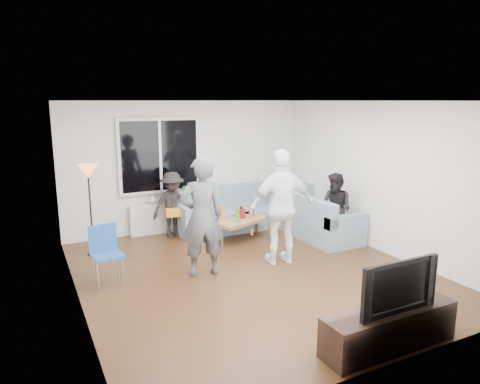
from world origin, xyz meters
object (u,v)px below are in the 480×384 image
coffee_table (240,229)px  side_chair (108,256)px  sofa_right_section (315,214)px  television (393,284)px  player_left (202,217)px  spectator_right (336,209)px  player_right (282,207)px  sofa_back_section (231,209)px  spectator_back (173,205)px  tv_console (389,328)px  floor_lamp (91,211)px

coffee_table → side_chair: side_chair is taller
sofa_right_section → television: size_ratio=2.00×
player_left → spectator_right: size_ratio=1.37×
player_left → player_right: player_right is taller
coffee_table → television: 4.12m
sofa_back_section → player_right: (-0.11, -2.10, 0.51)m
side_chair → spectator_right: (4.07, 0.00, 0.23)m
player_left → sofa_right_section: bearing=-154.6°
spectator_back → television: (0.82, -4.80, 0.09)m
television → tv_console: bearing=0.0°
spectator_back → spectator_right: bearing=-42.2°
player_right → tv_console: (-0.31, -2.67, -0.71)m
player_right → television: (-0.31, -2.67, -0.20)m
floor_lamp → television: floor_lamp is taller
sofa_right_section → spectator_back: (-2.52, 1.17, 0.21)m
spectator_right → spectator_back: 3.07m
floor_lamp → spectator_right: (4.07, -1.42, -0.12)m
player_right → side_chair: bearing=1.1°
floor_lamp → tv_console: (2.38, -4.45, -0.56)m
player_left → television: player_left is taller
sofa_right_section → player_right: 1.77m
sofa_back_section → sofa_right_section: same height
side_chair → tv_console: 3.86m
side_chair → spectator_back: spectator_back is taller
sofa_back_section → floor_lamp: floor_lamp is taller
player_left → floor_lamp: bearing=-43.2°
spectator_right → spectator_back: (-2.52, 1.77, -0.02)m
tv_console → television: bearing=0.0°
spectator_back → coffee_table: bearing=-40.8°
spectator_right → television: spectator_right is taller
player_right → television: 2.69m
floor_lamp → player_right: bearing=-33.6°
side_chair → spectator_right: spectator_right is taller
coffee_table → television: (-0.27, -4.07, 0.53)m
sofa_right_section → spectator_back: bearing=65.1°
player_left → spectator_right: (2.72, 0.26, -0.25)m
player_left → spectator_back: 2.05m
player_left → tv_console: bearing=118.2°
sofa_right_section → spectator_right: 0.65m
coffee_table → spectator_right: (1.42, -1.04, 0.46)m
side_chair → floor_lamp: bearing=83.1°
player_left → spectator_back: (0.20, 2.02, -0.27)m
coffee_table → television: bearing=-93.8°
player_left → television: 2.96m
player_left → spectator_right: bearing=-166.7°
side_chair → tv_console: (2.38, -3.03, -0.21)m
coffee_table → television: television is taller
spectator_right → television: size_ratio=1.32×
spectator_right → player_right: bearing=-85.7°
floor_lamp → tv_console: 5.08m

